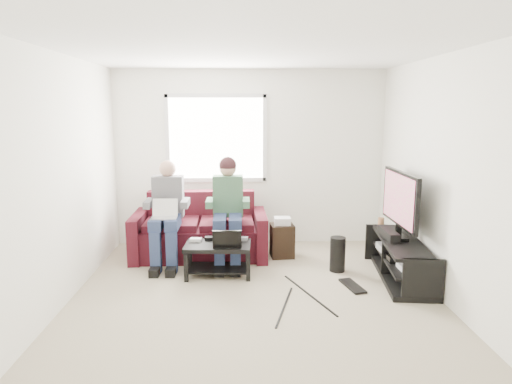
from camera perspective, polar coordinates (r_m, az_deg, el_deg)
floor at (r=4.98m, az=-0.08°, el=-13.71°), size 4.50×4.50×0.00m
ceiling at (r=4.58m, az=-0.09°, el=17.49°), size 4.50×4.50×0.00m
wall_back at (r=6.84m, az=-0.75°, el=4.23°), size 4.50×0.00×4.50m
wall_front at (r=2.41m, az=1.81°, el=-7.35°), size 4.50×0.00×4.50m
wall_left at (r=4.96m, az=-23.86°, el=0.98°), size 0.00×4.50×4.50m
wall_right at (r=5.08m, az=23.07°, el=1.25°), size 0.00×4.50×4.50m
window at (r=6.80m, az=-5.00°, el=6.70°), size 1.48×0.04×1.28m
sofa at (r=6.45m, az=-6.99°, el=-5.09°), size 1.85×0.93×0.86m
person_left at (r=6.08m, az=-11.09°, el=-2.02°), size 0.40×0.71×1.36m
person_right at (r=6.02m, az=-3.54°, el=-1.39°), size 0.40×0.71×1.40m
laptop_silver at (r=5.89m, az=-11.39°, el=-2.63°), size 0.35×0.27×0.24m
coffee_table at (r=5.68m, az=-4.79°, el=-7.52°), size 0.82×0.53×0.40m
laptop_black at (r=5.53m, az=-3.61°, el=-5.53°), size 0.34×0.24×0.24m
controller_a at (r=5.77m, az=-7.54°, el=-5.94°), size 0.15×0.10×0.04m
controller_b at (r=5.82m, az=-5.71°, el=-5.78°), size 0.14×0.09×0.04m
controller_c at (r=5.78m, az=-1.75°, el=-5.85°), size 0.15×0.11×0.04m
tv_stand at (r=5.83m, az=17.52°, el=-8.25°), size 0.61×1.51×0.49m
tv at (r=5.74m, az=17.56°, el=-1.03°), size 0.12×1.10×0.81m
soundbar at (r=5.80m, az=16.24°, el=-5.02°), size 0.12×0.50×0.10m
drink_cup at (r=6.30m, az=15.35°, el=-3.65°), size 0.08×0.08×0.12m
console_white at (r=5.46m, az=18.97°, el=-8.85°), size 0.30×0.22×0.06m
console_grey at (r=6.08m, az=16.62°, el=-6.65°), size 0.34×0.26×0.08m
console_black at (r=5.77m, az=17.73°, el=-7.69°), size 0.38×0.30×0.07m
subwoofer at (r=5.90m, az=10.16°, el=-7.67°), size 0.19×0.19×0.44m
keyboard_floor at (r=5.50m, az=11.96°, el=-11.42°), size 0.24×0.47×0.02m
end_table at (r=6.36m, az=3.27°, el=-5.87°), size 0.31×0.31×0.56m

